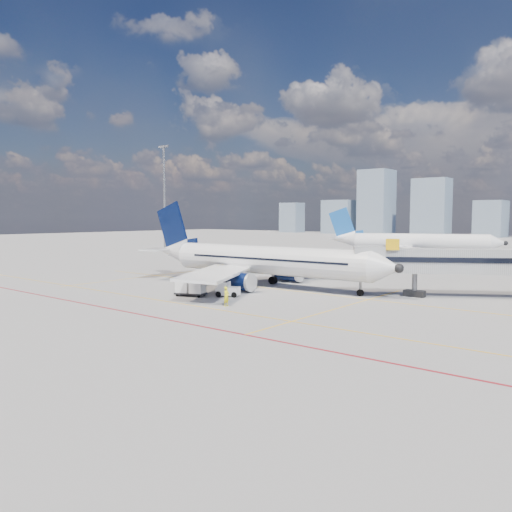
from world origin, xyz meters
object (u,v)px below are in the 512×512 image
(cargo_dolly, at_px, (191,287))
(ramp_worker, at_px, (226,296))
(second_aircraft, at_px, (412,242))
(baggage_tug, at_px, (227,289))
(belt_loader, at_px, (195,279))
(main_aircraft, at_px, (258,260))

(cargo_dolly, xyz_separation_m, ramp_worker, (7.15, -2.09, -0.06))
(second_aircraft, bearing_deg, baggage_tug, -106.61)
(cargo_dolly, relative_size, belt_loader, 0.56)
(baggage_tug, relative_size, ramp_worker, 1.47)
(main_aircraft, xyz_separation_m, baggage_tug, (2.63, -8.64, -2.42))
(main_aircraft, relative_size, second_aircraft, 1.04)
(cargo_dolly, xyz_separation_m, belt_loader, (-6.81, 7.26, -0.33))
(belt_loader, bearing_deg, baggage_tug, -38.63)
(second_aircraft, height_order, baggage_tug, second_aircraft)
(ramp_worker, bearing_deg, main_aircraft, 22.94)
(second_aircraft, distance_m, cargo_dolly, 66.35)
(second_aircraft, bearing_deg, belt_loader, -115.95)
(baggage_tug, bearing_deg, main_aircraft, 82.84)
(main_aircraft, xyz_separation_m, second_aircraft, (-2.08, 55.34, 0.00))
(baggage_tug, bearing_deg, cargo_dolly, -168.15)
(main_aircraft, height_order, second_aircraft, main_aircraft)
(main_aircraft, distance_m, second_aircraft, 55.37)
(baggage_tug, bearing_deg, ramp_worker, -72.26)
(baggage_tug, distance_m, cargo_dolly, 3.96)
(cargo_dolly, height_order, ramp_worker, ramp_worker)
(baggage_tug, relative_size, belt_loader, 0.43)
(second_aircraft, bearing_deg, main_aircraft, -108.67)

